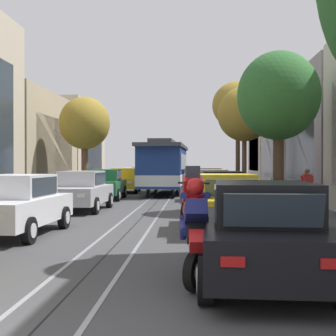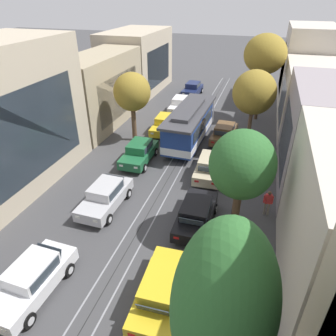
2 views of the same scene
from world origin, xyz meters
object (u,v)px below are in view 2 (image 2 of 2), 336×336
(pedestrian_on_right_pavement, at_px, (260,166))
(cable_car_trolley, at_px, (189,126))
(parked_car_silver_mid_left, at_px, (105,196))
(street_tree_kerb_right_fourth, at_px, (265,55))
(parked_car_green_fourth_left, at_px, (139,152))
(street_tree_kerb_right_second, at_px, (242,165))
(parked_car_brown_fifth_right, at_px, (224,133))
(street_tree_kerb_left_second, at_px, (132,92))
(parked_car_beige_fourth_right, at_px, (210,166))
(street_tree_kerb_right_near, at_px, (222,314))
(street_tree_kerb_right_mid, at_px, (254,93))
(fire_hydrant, at_px, (202,299))
(parked_car_yellow_fifth_left, at_px, (165,124))
(parked_car_white_sixth_left, at_px, (180,105))
(parked_car_white_second_left, at_px, (32,279))
(parked_car_black_mid_right, at_px, (196,214))
(parked_car_yellow_second_right, at_px, (162,290))
(pedestrian_on_left_pavement, at_px, (268,202))

(pedestrian_on_right_pavement, bearing_deg, cable_car_trolley, 148.52)
(parked_car_silver_mid_left, bearing_deg, street_tree_kerb_right_fourth, 66.26)
(parked_car_green_fourth_left, bearing_deg, street_tree_kerb_right_second, -38.47)
(parked_car_brown_fifth_right, bearing_deg, pedestrian_on_right_pavement, -57.81)
(street_tree_kerb_right_second, relative_size, cable_car_trolley, 0.67)
(street_tree_kerb_left_second, bearing_deg, pedestrian_on_right_pavement, -16.16)
(parked_car_beige_fourth_right, xyz_separation_m, street_tree_kerb_right_near, (2.59, -14.59, 4.92))
(parked_car_beige_fourth_right, relative_size, street_tree_kerb_right_mid, 0.67)
(parked_car_green_fourth_left, height_order, fire_hydrant, parked_car_green_fourth_left)
(parked_car_yellow_fifth_left, distance_m, parked_car_white_sixth_left, 5.82)
(cable_car_trolley, bearing_deg, parked_car_white_sixth_left, 110.28)
(parked_car_white_second_left, xyz_separation_m, parked_car_beige_fourth_right, (5.57, 11.93, 0.00))
(parked_car_white_sixth_left, distance_m, parked_car_black_mid_right, 18.67)
(parked_car_yellow_fifth_left, relative_size, street_tree_kerb_right_mid, 0.67)
(fire_hydrant, bearing_deg, pedestrian_on_right_pavement, 81.14)
(fire_hydrant, bearing_deg, street_tree_kerb_right_second, 81.30)
(street_tree_kerb_right_near, xyz_separation_m, cable_car_trolley, (-5.31, 19.29, -4.06))
(street_tree_kerb_right_near, distance_m, street_tree_kerb_right_mid, 19.53)
(fire_hydrant, bearing_deg, parked_car_silver_mid_left, 144.64)
(street_tree_kerb_right_mid, bearing_deg, parked_car_white_sixth_left, 136.23)
(parked_car_black_mid_right, distance_m, fire_hydrant, 5.16)
(parked_car_yellow_fifth_left, height_order, street_tree_kerb_left_second, street_tree_kerb_left_second)
(parked_car_silver_mid_left, relative_size, fire_hydrant, 5.22)
(street_tree_kerb_right_second, distance_m, cable_car_trolley, 11.94)
(street_tree_kerb_right_fourth, bearing_deg, parked_car_yellow_fifth_left, -142.70)
(parked_car_white_sixth_left, bearing_deg, parked_car_black_mid_right, -72.11)
(parked_car_yellow_second_right, height_order, fire_hydrant, parked_car_yellow_second_right)
(parked_car_green_fourth_left, height_order, street_tree_kerb_right_second, street_tree_kerb_right_second)
(parked_car_green_fourth_left, xyz_separation_m, street_tree_kerb_right_mid, (7.77, 4.39, 4.08))
(parked_car_brown_fifth_right, distance_m, street_tree_kerb_right_near, 21.45)
(fire_hydrant, bearing_deg, parked_car_yellow_fifth_left, 112.61)
(parked_car_beige_fourth_right, height_order, pedestrian_on_right_pavement, pedestrian_on_right_pavement)
(pedestrian_on_right_pavement, bearing_deg, street_tree_kerb_right_near, -92.94)
(parked_car_yellow_second_right, xyz_separation_m, parked_car_beige_fourth_right, (0.04, 10.78, 0.00))
(street_tree_kerb_right_mid, distance_m, street_tree_kerb_right_fourth, 7.75)
(pedestrian_on_left_pavement, bearing_deg, parked_car_yellow_second_right, -118.40)
(parked_car_white_second_left, height_order, parked_car_green_fourth_left, same)
(parked_car_yellow_second_right, relative_size, pedestrian_on_left_pavement, 2.67)
(parked_car_white_sixth_left, height_order, parked_car_yellow_second_right, same)
(street_tree_kerb_right_mid, bearing_deg, parked_car_yellow_second_right, -98.05)
(street_tree_kerb_right_near, xyz_separation_m, pedestrian_on_right_pavement, (0.80, 15.55, -4.82))
(street_tree_kerb_right_fourth, xyz_separation_m, pedestrian_on_right_pavement, (0.89, -11.56, -5.45))
(parked_car_green_fourth_left, xyz_separation_m, street_tree_kerb_left_second, (-1.89, 3.58, 3.48))
(pedestrian_on_right_pavement, relative_size, fire_hydrant, 1.89)
(street_tree_kerb_left_second, bearing_deg, street_tree_kerb_right_fourth, 40.13)
(street_tree_kerb_left_second, height_order, street_tree_kerb_right_mid, street_tree_kerb_right_mid)
(pedestrian_on_left_pavement, bearing_deg, pedestrian_on_right_pavement, 98.19)
(parked_car_silver_mid_left, relative_size, street_tree_kerb_right_second, 0.71)
(parked_car_black_mid_right, height_order, pedestrian_on_right_pavement, pedestrian_on_right_pavement)
(street_tree_kerb_right_near, distance_m, cable_car_trolley, 20.41)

